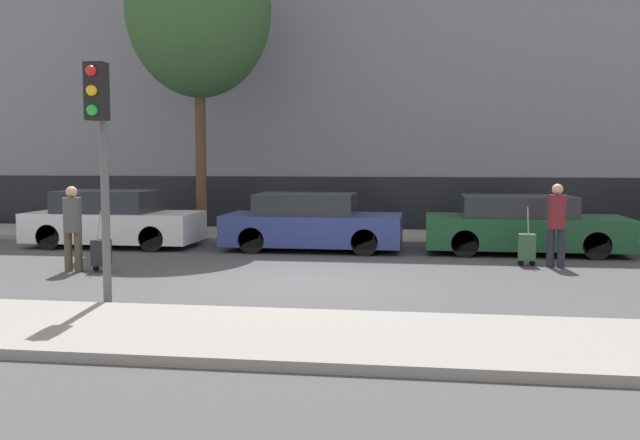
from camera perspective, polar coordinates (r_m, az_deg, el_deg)
ground_plane at (r=12.23m, az=-0.97°, el=-5.17°), size 80.00×80.00×0.00m
sidewalk_near at (r=8.62m, az=-5.12°, el=-9.11°), size 28.00×2.50×0.12m
sidewalk_far at (r=19.10m, az=2.47°, el=-1.32°), size 28.00×3.00×0.12m
building_facade at (r=22.87m, az=3.51°, el=13.01°), size 28.00×3.02×10.73m
parked_car_0 at (r=18.07m, az=-16.24°, el=-0.02°), size 4.09×1.79×1.37m
parked_car_1 at (r=16.68m, az=-0.68°, el=-0.26°), size 4.12×1.85×1.33m
parked_car_2 at (r=16.73m, az=15.94°, el=-0.46°), size 4.42×1.85×1.31m
pedestrian_left at (r=14.28m, az=-19.19°, el=-0.26°), size 0.35×0.34×1.63m
trolley_left at (r=14.12m, az=-17.10°, el=-2.53°), size 0.34×0.29×1.15m
pedestrian_right at (r=14.73m, az=18.41°, el=-0.02°), size 0.35×0.34×1.65m
trolley_right at (r=14.81m, az=16.22°, el=-2.10°), size 0.34×0.29×1.18m
traffic_light at (r=10.55m, az=-17.20°, el=6.58°), size 0.28×0.47×3.48m
bare_tree_near_crossing at (r=19.43m, az=-9.68°, el=16.33°), size 3.76×3.76×8.20m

